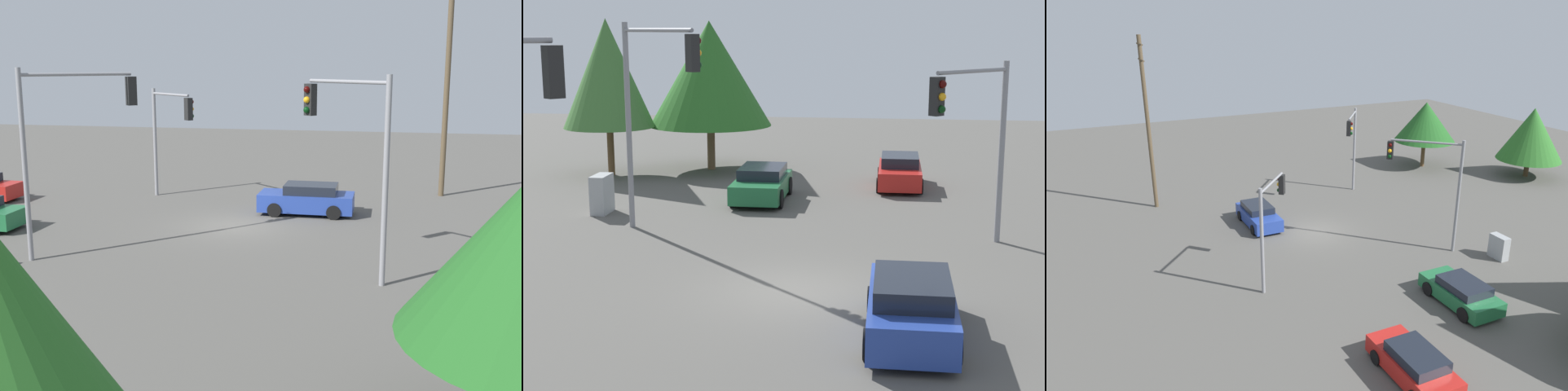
{
  "view_description": "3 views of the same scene",
  "coord_description": "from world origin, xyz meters",
  "views": [
    {
      "loc": [
        -6.36,
        26.22,
        6.84
      ],
      "look_at": [
        -1.2,
        0.51,
        1.47
      ],
      "focal_mm": 45.0,
      "sensor_mm": 36.0,
      "label": 1
    },
    {
      "loc": [
        -18.96,
        -2.31,
        6.46
      ],
      "look_at": [
        -0.51,
        0.21,
        2.56
      ],
      "focal_mm": 55.0,
      "sensor_mm": 36.0,
      "label": 2
    },
    {
      "loc": [
        26.76,
        -13.17,
        13.26
      ],
      "look_at": [
        -0.12,
        -0.47,
        2.53
      ],
      "focal_mm": 35.0,
      "sensor_mm": 36.0,
      "label": 3
    }
  ],
  "objects": [
    {
      "name": "sedan_green",
      "position": [
        10.64,
        2.59,
        0.65
      ],
      "size": [
        4.11,
        1.96,
        1.3
      ],
      "rotation": [
        0.0,
        0.0,
        1.57
      ],
      "color": "#1E6638",
      "rests_on": "ground_plane"
    },
    {
      "name": "traffic_signal_cross",
      "position": [
        4.5,
        -4.69,
        3.8
      ],
      "size": [
        2.82,
        2.43,
        5.54
      ],
      "rotation": [
        0.0,
        0.0,
        2.44
      ],
      "color": "gray",
      "rests_on": "ground_plane"
    },
    {
      "name": "electrical_cabinet",
      "position": [
        7.74,
        7.9,
        0.69
      ],
      "size": [
        1.13,
        0.53,
        1.38
      ],
      "primitive_type": "cube",
      "color": "#9EA0A3",
      "rests_on": "ground_plane"
    },
    {
      "name": "tree_left",
      "position": [
        17.18,
        6.07,
        4.44
      ],
      "size": [
        5.64,
        5.64,
        6.83
      ],
      "color": "brown",
      "rests_on": "ground_plane"
    },
    {
      "name": "sedan_blue",
      "position": [
        -2.69,
        -2.81,
        0.69
      ],
      "size": [
        4.28,
        1.93,
        1.4
      ],
      "rotation": [
        0.0,
        0.0,
        -1.57
      ],
      "color": "#233D93",
      "rests_on": "ground_plane"
    },
    {
      "name": "tree_right",
      "position": [
        15.07,
        10.19,
        4.53
      ],
      "size": [
        4.01,
        4.01,
        6.92
      ],
      "color": "brown",
      "rests_on": "ground_plane"
    },
    {
      "name": "ground_plane",
      "position": [
        0.0,
        0.0,
        0.0
      ],
      "size": [
        80.0,
        80.0,
        0.0
      ],
      "primitive_type": "plane",
      "color": "#54514C"
    },
    {
      "name": "traffic_signal_aux",
      "position": [
        4.81,
        5.03,
        4.58
      ],
      "size": [
        3.09,
        3.21,
        6.67
      ],
      "rotation": [
        0.0,
        0.0,
        3.95
      ],
      "color": "gray",
      "rests_on": "ground_plane"
    },
    {
      "name": "sedan_red",
      "position": [
        14.0,
        -2.65,
        0.65
      ],
      "size": [
        4.08,
        1.85,
        1.33
      ],
      "rotation": [
        0.0,
        0.0,
        1.57
      ],
      "color": "red",
      "rests_on": "ground_plane"
    }
  ]
}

